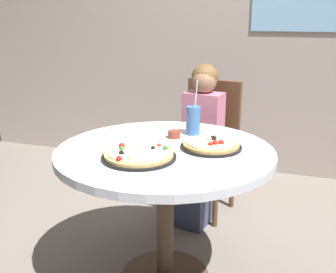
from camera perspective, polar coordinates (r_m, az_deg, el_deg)
wall_with_window at (r=3.76m, az=9.19°, el=17.27°), size 5.20×0.14×2.90m
dining_table at (r=2.09m, az=-0.43°, el=-4.61°), size 1.10×1.10×0.75m
chair_wooden at (r=2.98m, az=5.61°, el=-0.39°), size 0.46×0.46×0.95m
diner_child at (r=2.83m, az=4.24°, el=-2.25°), size 0.31×0.43×1.08m
pizza_veggie at (r=1.92m, az=-4.10°, el=-2.59°), size 0.35×0.35×0.05m
pizza_cheese at (r=2.07m, az=6.03°, el=-1.18°), size 0.31×0.31×0.05m
soda_cup at (r=2.29m, az=3.52°, el=2.26°), size 0.08×0.08×0.31m
sauce_bowl at (r=2.23m, az=0.85°, el=0.31°), size 0.07×0.07×0.04m
plate_small at (r=2.34m, az=-6.58°, el=0.57°), size 0.18×0.18×0.01m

